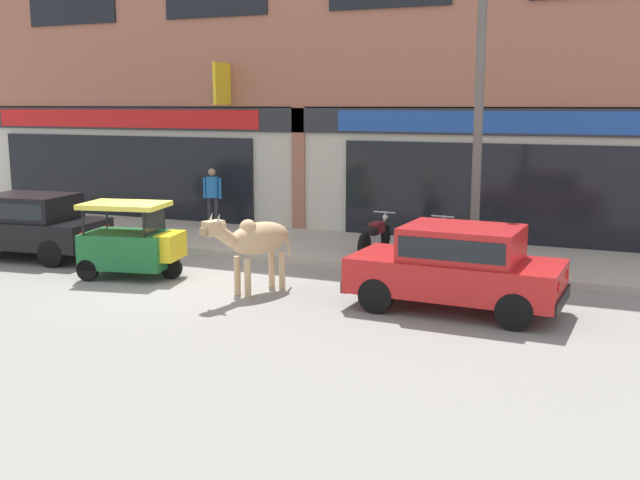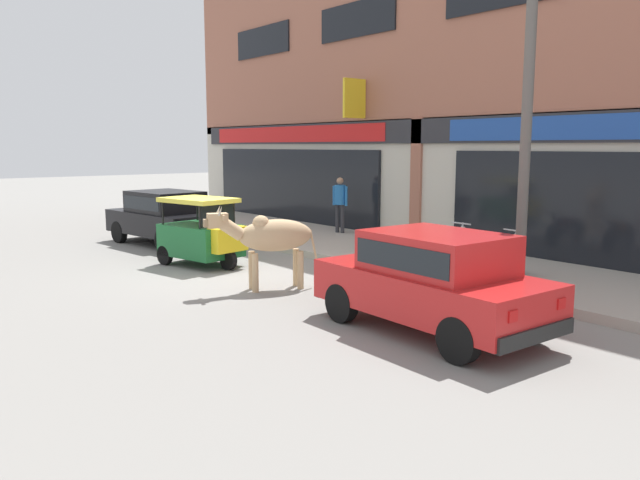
{
  "view_description": "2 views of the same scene",
  "coord_description": "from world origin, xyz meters",
  "px_view_note": "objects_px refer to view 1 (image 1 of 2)",
  "views": [
    {
      "loc": [
        8.43,
        -12.27,
        3.47
      ],
      "look_at": [
        2.68,
        1.0,
        0.83
      ],
      "focal_mm": 42.0,
      "sensor_mm": 36.0,
      "label": 1
    },
    {
      "loc": [
        11.44,
        -6.76,
        2.67
      ],
      "look_at": [
        1.79,
        1.0,
        0.79
      ],
      "focal_mm": 35.0,
      "sensor_mm": 36.0,
      "label": 2
    }
  ],
  "objects_px": {
    "car_1": "(458,264)",
    "motorcycle_0": "(375,237)",
    "car_0": "(28,223)",
    "auto_rickshaw": "(132,245)",
    "pedestrian": "(212,191)",
    "motorcycle_1": "(433,242)",
    "cow": "(256,240)",
    "utility_pole": "(478,127)"
  },
  "relations": [
    {
      "from": "cow",
      "to": "utility_pole",
      "type": "relative_size",
      "value": 0.36
    },
    {
      "from": "pedestrian",
      "to": "utility_pole",
      "type": "relative_size",
      "value": 0.28
    },
    {
      "from": "cow",
      "to": "auto_rickshaw",
      "type": "distance_m",
      "value": 2.94
    },
    {
      "from": "car_0",
      "to": "auto_rickshaw",
      "type": "height_order",
      "value": "auto_rickshaw"
    },
    {
      "from": "auto_rickshaw",
      "to": "pedestrian",
      "type": "relative_size",
      "value": 1.32
    },
    {
      "from": "car_0",
      "to": "motorcycle_1",
      "type": "height_order",
      "value": "car_0"
    },
    {
      "from": "car_0",
      "to": "motorcycle_0",
      "type": "bearing_deg",
      "value": 20.61
    },
    {
      "from": "car_1",
      "to": "pedestrian",
      "type": "bearing_deg",
      "value": 147.65
    },
    {
      "from": "car_1",
      "to": "motorcycle_1",
      "type": "distance_m",
      "value": 3.45
    },
    {
      "from": "car_0",
      "to": "motorcycle_1",
      "type": "distance_m",
      "value": 9.11
    },
    {
      "from": "motorcycle_0",
      "to": "auto_rickshaw",
      "type": "bearing_deg",
      "value": -139.58
    },
    {
      "from": "cow",
      "to": "car_1",
      "type": "xyz_separation_m",
      "value": [
        3.71,
        0.27,
        -0.19
      ]
    },
    {
      "from": "motorcycle_0",
      "to": "motorcycle_1",
      "type": "distance_m",
      "value": 1.35
    },
    {
      "from": "car_1",
      "to": "motorcycle_0",
      "type": "xyz_separation_m",
      "value": [
        -2.63,
        3.29,
        -0.26
      ]
    },
    {
      "from": "motorcycle_1",
      "to": "auto_rickshaw",
      "type": "bearing_deg",
      "value": -148.28
    },
    {
      "from": "pedestrian",
      "to": "utility_pole",
      "type": "bearing_deg",
      "value": -17.78
    },
    {
      "from": "auto_rickshaw",
      "to": "motorcycle_1",
      "type": "distance_m",
      "value": 6.28
    },
    {
      "from": "car_1",
      "to": "auto_rickshaw",
      "type": "relative_size",
      "value": 1.73
    },
    {
      "from": "auto_rickshaw",
      "to": "motorcycle_0",
      "type": "relative_size",
      "value": 1.17
    },
    {
      "from": "cow",
      "to": "motorcycle_0",
      "type": "relative_size",
      "value": 1.14
    },
    {
      "from": "motorcycle_0",
      "to": "motorcycle_1",
      "type": "xyz_separation_m",
      "value": [
        1.35,
        -0.1,
        0.0
      ]
    },
    {
      "from": "motorcycle_1",
      "to": "pedestrian",
      "type": "distance_m",
      "value": 6.83
    },
    {
      "from": "car_0",
      "to": "car_1",
      "type": "distance_m",
      "value": 10.01
    },
    {
      "from": "cow",
      "to": "motorcycle_0",
      "type": "distance_m",
      "value": 3.75
    },
    {
      "from": "cow",
      "to": "utility_pole",
      "type": "height_order",
      "value": "utility_pole"
    },
    {
      "from": "pedestrian",
      "to": "cow",
      "type": "bearing_deg",
      "value": -51.73
    },
    {
      "from": "car_1",
      "to": "motorcycle_0",
      "type": "bearing_deg",
      "value": 128.62
    },
    {
      "from": "auto_rickshaw",
      "to": "pedestrian",
      "type": "height_order",
      "value": "pedestrian"
    },
    {
      "from": "cow",
      "to": "auto_rickshaw",
      "type": "relative_size",
      "value": 0.97
    },
    {
      "from": "car_1",
      "to": "utility_pole",
      "type": "xyz_separation_m",
      "value": [
        -0.26,
        2.54,
        2.21
      ]
    },
    {
      "from": "auto_rickshaw",
      "to": "pedestrian",
      "type": "distance_m",
      "value": 5.25
    },
    {
      "from": "cow",
      "to": "pedestrian",
      "type": "height_order",
      "value": "pedestrian"
    },
    {
      "from": "car_0",
      "to": "auto_rickshaw",
      "type": "xyz_separation_m",
      "value": [
        3.37,
        -0.63,
        -0.15
      ]
    },
    {
      "from": "car_0",
      "to": "motorcycle_1",
      "type": "relative_size",
      "value": 2.07
    },
    {
      "from": "cow",
      "to": "car_0",
      "type": "height_order",
      "value": "cow"
    },
    {
      "from": "pedestrian",
      "to": "auto_rickshaw",
      "type": "bearing_deg",
      "value": -76.52
    },
    {
      "from": "auto_rickshaw",
      "to": "utility_pole",
      "type": "distance_m",
      "value": 7.29
    },
    {
      "from": "motorcycle_0",
      "to": "cow",
      "type": "bearing_deg",
      "value": -106.95
    },
    {
      "from": "car_0",
      "to": "motorcycle_0",
      "type": "relative_size",
      "value": 2.07
    },
    {
      "from": "car_0",
      "to": "pedestrian",
      "type": "xyz_separation_m",
      "value": [
        2.15,
        4.45,
        0.34
      ]
    },
    {
      "from": "cow",
      "to": "utility_pole",
      "type": "distance_m",
      "value": 4.89
    },
    {
      "from": "car_1",
      "to": "utility_pole",
      "type": "relative_size",
      "value": 0.64
    }
  ]
}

